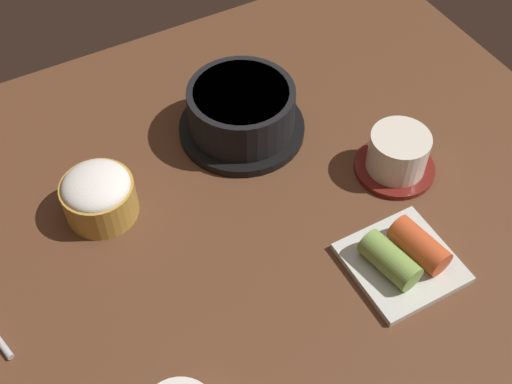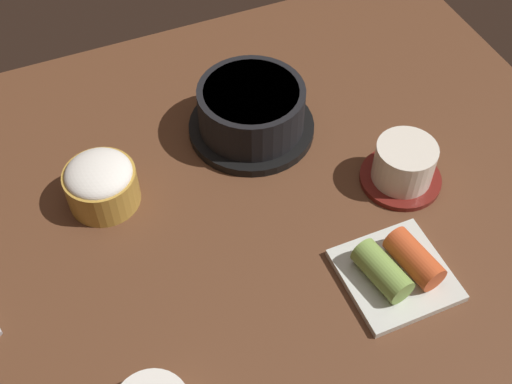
{
  "view_description": "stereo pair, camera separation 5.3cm",
  "coord_description": "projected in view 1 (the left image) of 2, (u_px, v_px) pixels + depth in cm",
  "views": [
    {
      "loc": [
        -23.69,
        -48.88,
        70.22
      ],
      "look_at": [
        2.0,
        -2.0,
        5.0
      ],
      "focal_mm": 46.6,
      "sensor_mm": 36.0,
      "label": 1
    },
    {
      "loc": [
        -18.91,
        -51.2,
        70.22
      ],
      "look_at": [
        2.0,
        -2.0,
        5.0
      ],
      "focal_mm": 46.6,
      "sensor_mm": 36.0,
      "label": 2
    }
  ],
  "objects": [
    {
      "name": "dining_table",
      "position": [
        236.0,
        206.0,
        0.88
      ],
      "size": [
        100.0,
        76.0,
        2.0
      ],
      "primitive_type": "cube",
      "color": "#56331E",
      "rests_on": "ground"
    },
    {
      "name": "stone_pot",
      "position": [
        241.0,
        112.0,
        0.92
      ],
      "size": [
        17.92,
        17.92,
        7.69
      ],
      "color": "black",
      "rests_on": "dining_table"
    },
    {
      "name": "rice_bowl",
      "position": [
        98.0,
        194.0,
        0.83
      ],
      "size": [
        9.34,
        9.34,
        6.81
      ],
      "color": "#B78C38",
      "rests_on": "dining_table"
    },
    {
      "name": "tea_cup_with_saucer",
      "position": [
        397.0,
        155.0,
        0.88
      ],
      "size": [
        10.93,
        10.93,
        6.38
      ],
      "color": "maroon",
      "rests_on": "dining_table"
    },
    {
      "name": "kimchi_plate",
      "position": [
        403.0,
        257.0,
        0.8
      ],
      "size": [
        12.4,
        12.4,
        4.49
      ],
      "color": "silver",
      "rests_on": "dining_table"
    }
  ]
}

